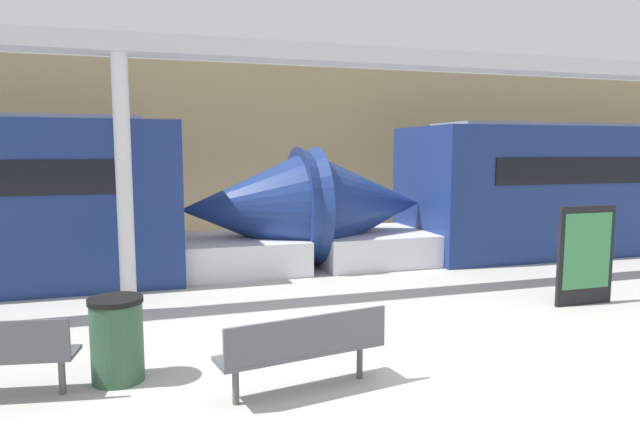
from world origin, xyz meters
The scene contains 8 objects.
ground_plane centered at (0.00, 0.00, 0.00)m, with size 60.00×60.00×0.00m, color #B2AFA8.
station_wall centered at (0.00, 11.19, 2.50)m, with size 56.00×0.20×5.00m, color tan.
train_left centered at (9.56, 6.67, 1.51)m, with size 17.25×2.93×3.20m.
bench_near centered at (-0.84, 0.18, 0.52)m, with size 1.87×0.74×0.87m.
trash_bin centered at (-2.73, 1.13, 0.48)m, with size 0.59×0.59×0.95m.
poster_board centered at (4.54, 2.15, 0.84)m, with size 1.09×0.07×1.65m.
support_column_near centered at (-2.67, 3.93, 2.00)m, with size 0.25×0.25×4.00m, color silver.
canopy_beam centered at (-2.67, 3.93, 4.14)m, with size 28.00×0.60×0.28m, color #B7B7BC.
Camera 1 is at (-2.41, -5.36, 2.56)m, focal length 32.00 mm.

